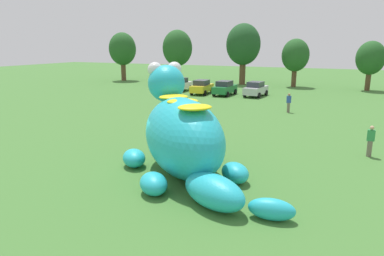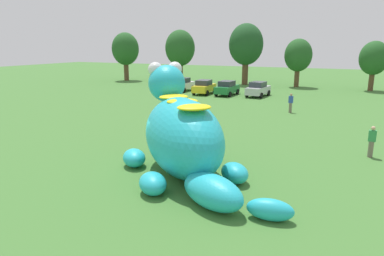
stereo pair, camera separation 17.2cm
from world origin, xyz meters
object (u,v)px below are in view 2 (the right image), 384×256
(giant_inflatable_creature, at_px, (183,136))
(car_green, at_px, (227,88))
(spectator_mid_field, at_px, (291,103))
(car_yellow, at_px, (204,87))
(car_silver, at_px, (258,89))
(car_white, at_px, (182,84))
(spectator_near_inflatable, at_px, (372,142))

(giant_inflatable_creature, xyz_separation_m, car_green, (-6.91, 25.34, -0.98))
(car_green, xyz_separation_m, spectator_mid_field, (8.78, -7.87, -0.01))
(car_green, distance_m, spectator_mid_field, 11.79)
(giant_inflatable_creature, xyz_separation_m, car_yellow, (-9.80, 25.16, -0.98))
(car_green, distance_m, car_silver, 3.65)
(car_white, bearing_deg, car_green, -9.62)
(car_yellow, relative_size, car_green, 1.00)
(car_yellow, xyz_separation_m, spectator_mid_field, (11.66, -7.69, -0.01))
(spectator_near_inflatable, bearing_deg, car_yellow, 133.64)
(car_white, distance_m, spectator_mid_field, 17.71)
(spectator_mid_field, bearing_deg, car_white, 149.57)
(car_green, bearing_deg, car_white, 170.38)
(car_yellow, relative_size, car_silver, 0.98)
(spectator_mid_field, bearing_deg, giant_inflatable_creature, -96.10)
(car_white, xyz_separation_m, car_yellow, (3.61, -1.29, 0.00))
(giant_inflatable_creature, relative_size, car_silver, 2.15)
(car_silver, distance_m, spectator_mid_field, 9.94)
(car_white, xyz_separation_m, car_green, (6.50, -1.10, 0.00))
(giant_inflatable_creature, xyz_separation_m, spectator_mid_field, (1.87, 17.47, -0.99))
(car_silver, height_order, spectator_near_inflatable, car_silver)
(car_green, bearing_deg, car_silver, 9.66)
(spectator_near_inflatable, bearing_deg, car_green, 128.34)
(car_green, bearing_deg, spectator_near_inflatable, -51.66)
(car_green, bearing_deg, spectator_mid_field, -41.89)
(giant_inflatable_creature, relative_size, car_white, 2.22)
(spectator_near_inflatable, bearing_deg, giant_inflatable_creature, -140.87)
(car_yellow, relative_size, spectator_near_inflatable, 2.44)
(car_green, height_order, spectator_mid_field, car_green)
(car_green, relative_size, car_silver, 0.98)
(car_silver, bearing_deg, spectator_near_inflatable, -59.83)
(car_yellow, xyz_separation_m, spectator_near_inflatable, (17.79, -18.65, -0.01))
(car_white, bearing_deg, giant_inflatable_creature, -63.12)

